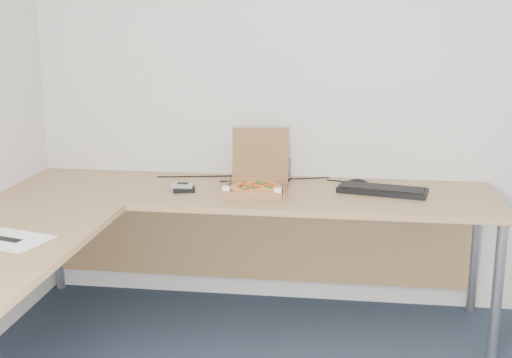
# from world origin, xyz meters

# --- Properties ---
(room_shell) EXTENTS (3.50, 3.50, 2.50)m
(room_shell) POSITION_xyz_m (0.00, 0.00, 1.25)
(room_shell) COLOR silver
(room_shell) RESTS_ON ground
(desk) EXTENTS (2.50, 2.20, 0.73)m
(desk) POSITION_xyz_m (-0.82, 0.97, 0.70)
(desk) COLOR #A77E50
(desk) RESTS_ON ground
(pizza_box) EXTENTS (0.29, 0.34, 0.30)m
(pizza_box) POSITION_xyz_m (-0.46, 1.37, 0.77)
(pizza_box) COLOR olive
(pizza_box) RESTS_ON desk
(drinking_glass) EXTENTS (0.07, 0.07, 0.12)m
(drinking_glass) POSITION_xyz_m (-0.34, 1.63, 0.79)
(drinking_glass) COLOR white
(drinking_glass) RESTS_ON desk
(keyboard) EXTENTS (0.47, 0.25, 0.03)m
(keyboard) POSITION_xyz_m (0.17, 1.43, 0.74)
(keyboard) COLOR black
(keyboard) RESTS_ON desk
(mouse) EXTENTS (0.12, 0.10, 0.04)m
(mouse) POSITION_xyz_m (0.05, 1.56, 0.75)
(mouse) COLOR black
(mouse) RESTS_ON desk
(wallet) EXTENTS (0.13, 0.12, 0.02)m
(wallet) POSITION_xyz_m (-0.83, 1.34, 0.74)
(wallet) COLOR black
(wallet) RESTS_ON desk
(phone) EXTENTS (0.11, 0.06, 0.02)m
(phone) POSITION_xyz_m (-0.84, 1.34, 0.76)
(phone) COLOR #B2B5BA
(phone) RESTS_ON wallet
(paper_sheet) EXTENTS (0.38, 0.31, 0.00)m
(paper_sheet) POSITION_xyz_m (-1.35, 0.49, 0.73)
(paper_sheet) COLOR white
(paper_sheet) RESTS_ON desk
(cable_bundle) EXTENTS (0.66, 0.14, 0.01)m
(cable_bundle) POSITION_xyz_m (-0.39, 1.64, 0.73)
(cable_bundle) COLOR black
(cable_bundle) RESTS_ON desk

